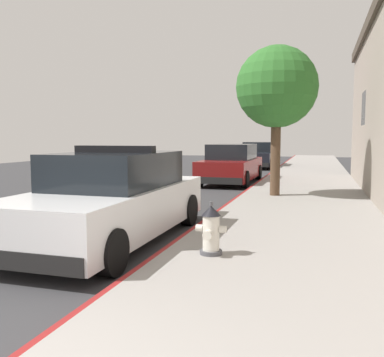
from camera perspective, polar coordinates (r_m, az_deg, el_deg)
ground_plane at (r=13.39m, az=-11.85°, el=-2.79°), size 30.61×60.00×0.20m
sidewalk_pavement at (r=11.75m, az=14.79°, el=-3.14°), size 3.51×60.00×0.16m
curb_painted_edge at (r=11.94m, az=6.14°, el=-2.85°), size 0.08×60.00×0.16m
police_cruiser at (r=7.50m, az=-10.58°, el=-2.77°), size 1.94×4.84×1.68m
parked_car_silver_ahead at (r=17.02m, az=5.40°, el=1.90°), size 1.94×4.84×1.56m
parked_car_dark_far at (r=25.93m, az=9.08°, el=3.11°), size 1.94×4.84×1.56m
fire_hydrant at (r=6.02m, az=2.59°, el=-7.03°), size 0.44×0.40×0.76m
street_tree at (r=12.39m, az=11.44°, el=11.98°), size 2.31×2.31×4.25m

